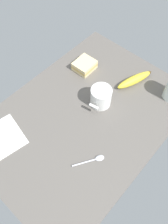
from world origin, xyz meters
TOP-DOWN VIEW (x-y plane):
  - tabletop at (0.00, 0.00)cm, footprint 90.00×64.00cm
  - coffee_mug_black at (-9.86, 0.85)cm, footprint 11.58×9.08cm
  - sandwich_main at (-20.29, -17.95)cm, footprint 9.89×8.95cm
  - banana at (-29.25, 5.10)cm, footprint 18.83×9.48cm
  - spoon at (12.44, 16.02)cm, footprint 11.76×8.02cm
  - paper_napkin at (30.56, -17.74)cm, footprint 19.63×19.63cm

SIDE VIEW (x-z plane):
  - tabletop at x=0.00cm, z-range 0.00..2.00cm
  - paper_napkin at x=30.56cm, z-range 2.00..2.30cm
  - spoon at x=12.44cm, z-range 1.98..2.78cm
  - banana at x=-29.25cm, z-range 2.00..5.97cm
  - sandwich_main at x=-20.29cm, z-range 2.00..6.40cm
  - coffee_mug_black at x=-9.86cm, z-range 2.14..11.11cm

